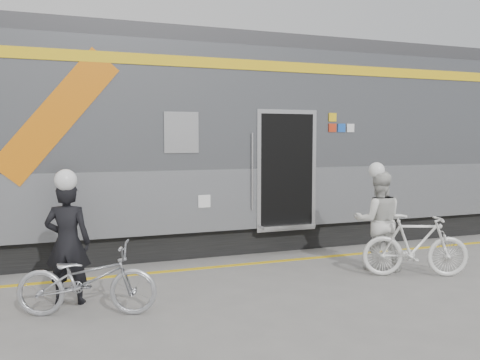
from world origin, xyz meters
name	(u,v)px	position (x,y,z in m)	size (l,w,h in m)	color
ground	(328,299)	(0.00, 0.00, 0.00)	(90.00, 90.00, 0.00)	slate
train	(154,143)	(-1.51, 4.19, 2.05)	(24.00, 3.17, 4.10)	black
safety_strip	(264,262)	(0.00, 2.15, 0.00)	(24.00, 0.12, 0.01)	gold
man	(68,243)	(-3.25, 1.04, 0.80)	(0.58, 0.38, 1.60)	black
bicycle_left	(87,280)	(-3.05, 0.49, 0.44)	(0.59, 1.68, 0.88)	#B1B3B9
woman	(378,221)	(1.56, 1.08, 0.81)	(0.79, 0.61, 1.62)	silver
bicycle_right	(415,245)	(1.86, 0.53, 0.49)	(0.46, 1.63, 0.98)	silver
helmet_man	(66,170)	(-3.25, 1.04, 1.74)	(0.28, 0.28, 0.28)	white
helmet_woman	(380,163)	(1.56, 1.08, 1.74)	(0.26, 0.26, 0.26)	white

